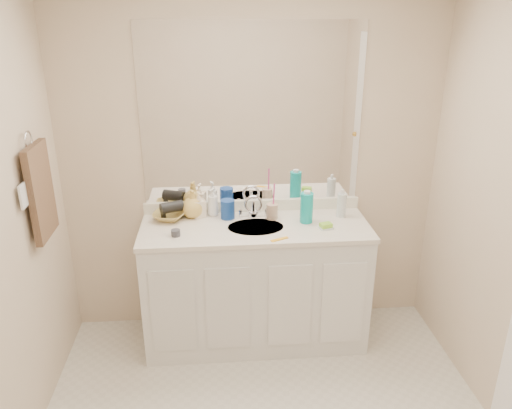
% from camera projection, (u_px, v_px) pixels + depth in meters
% --- Properties ---
extents(wall_back, '(2.60, 0.02, 2.40)m').
position_uv_depth(wall_back, '(252.00, 167.00, 3.44)').
color(wall_back, beige).
rests_on(wall_back, floor).
extents(vanity_cabinet, '(1.50, 0.55, 0.85)m').
position_uv_depth(vanity_cabinet, '(255.00, 285.00, 3.48)').
color(vanity_cabinet, silver).
rests_on(vanity_cabinet, floor).
extents(countertop, '(1.52, 0.57, 0.03)m').
position_uv_depth(countertop, '(255.00, 228.00, 3.31)').
color(countertop, white).
rests_on(countertop, vanity_cabinet).
extents(backsplash, '(1.52, 0.03, 0.08)m').
position_uv_depth(backsplash, '(252.00, 205.00, 3.53)').
color(backsplash, white).
rests_on(backsplash, countertop).
extents(sink_basin, '(0.37, 0.37, 0.02)m').
position_uv_depth(sink_basin, '(256.00, 228.00, 3.29)').
color(sink_basin, beige).
rests_on(sink_basin, countertop).
extents(faucet, '(0.02, 0.02, 0.11)m').
position_uv_depth(faucet, '(253.00, 209.00, 3.44)').
color(faucet, silver).
rests_on(faucet, countertop).
extents(mirror, '(1.48, 0.01, 1.20)m').
position_uv_depth(mirror, '(252.00, 115.00, 3.31)').
color(mirror, white).
rests_on(mirror, wall_back).
extents(blue_mug, '(0.10, 0.10, 0.13)m').
position_uv_depth(blue_mug, '(228.00, 209.00, 3.40)').
color(blue_mug, navy).
rests_on(blue_mug, countertop).
extents(tan_cup, '(0.10, 0.10, 0.11)m').
position_uv_depth(tan_cup, '(272.00, 211.00, 3.40)').
color(tan_cup, '#CCAA8F').
rests_on(tan_cup, countertop).
extents(toothbrush, '(0.02, 0.04, 0.21)m').
position_uv_depth(toothbrush, '(274.00, 198.00, 3.36)').
color(toothbrush, '#DD3A8E').
rests_on(toothbrush, tan_cup).
extents(mouthwash_bottle, '(0.11, 0.11, 0.20)m').
position_uv_depth(mouthwash_bottle, '(307.00, 208.00, 3.33)').
color(mouthwash_bottle, '#0DA5A6').
rests_on(mouthwash_bottle, countertop).
extents(clear_pump_bottle, '(0.07, 0.07, 0.17)m').
position_uv_depth(clear_pump_bottle, '(342.00, 205.00, 3.42)').
color(clear_pump_bottle, silver).
rests_on(clear_pump_bottle, countertop).
extents(soap_dish, '(0.10, 0.09, 0.01)m').
position_uv_depth(soap_dish, '(326.00, 228.00, 3.26)').
color(soap_dish, white).
rests_on(soap_dish, countertop).
extents(green_soap, '(0.09, 0.07, 0.03)m').
position_uv_depth(green_soap, '(326.00, 225.00, 3.25)').
color(green_soap, '#90D734').
rests_on(green_soap, soap_dish).
extents(orange_comb, '(0.12, 0.07, 0.00)m').
position_uv_depth(orange_comb, '(279.00, 239.00, 3.11)').
color(orange_comb, '#FFAD1A').
rests_on(orange_comb, countertop).
extents(dark_jar, '(0.07, 0.07, 0.04)m').
position_uv_depth(dark_jar, '(176.00, 233.00, 3.15)').
color(dark_jar, '#3A3A41').
rests_on(dark_jar, countertop).
extents(soap_bottle_white, '(0.10, 0.10, 0.20)m').
position_uv_depth(soap_bottle_white, '(213.00, 202.00, 3.44)').
color(soap_bottle_white, white).
rests_on(soap_bottle_white, countertop).
extents(soap_bottle_cream, '(0.10, 0.10, 0.18)m').
position_uv_depth(soap_bottle_cream, '(199.00, 204.00, 3.42)').
color(soap_bottle_cream, '#FFEACF').
rests_on(soap_bottle_cream, countertop).
extents(soap_bottle_yellow, '(0.18, 0.18, 0.19)m').
position_uv_depth(soap_bottle_yellow, '(192.00, 204.00, 3.41)').
color(soap_bottle_yellow, '#DCB455').
rests_on(soap_bottle_yellow, countertop).
extents(wicker_basket, '(0.26, 0.26, 0.05)m').
position_uv_depth(wicker_basket, '(169.00, 216.00, 3.39)').
color(wicker_basket, '#A88A43').
rests_on(wicker_basket, countertop).
extents(hair_dryer, '(0.17, 0.13, 0.08)m').
position_uv_depth(hair_dryer, '(172.00, 207.00, 3.37)').
color(hair_dryer, black).
rests_on(hair_dryer, wicker_basket).
extents(towel_ring, '(0.01, 0.11, 0.11)m').
position_uv_depth(towel_ring, '(28.00, 140.00, 2.73)').
color(towel_ring, silver).
rests_on(towel_ring, wall_left).
extents(hand_towel, '(0.04, 0.32, 0.55)m').
position_uv_depth(hand_towel, '(41.00, 192.00, 2.84)').
color(hand_towel, '#3F2D21').
rests_on(hand_towel, towel_ring).
extents(switch_plate, '(0.01, 0.08, 0.13)m').
position_uv_depth(switch_plate, '(23.00, 196.00, 2.64)').
color(switch_plate, white).
rests_on(switch_plate, wall_left).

